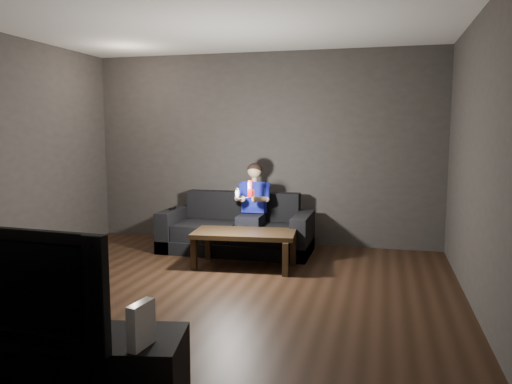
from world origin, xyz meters
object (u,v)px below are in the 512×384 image
(child, at_px, (252,202))
(sofa, at_px, (237,233))
(media_console, at_px, (40,384))
(coffee_table, at_px, (244,236))

(child, bearing_deg, sofa, 168.66)
(sofa, distance_m, media_console, 4.15)
(media_console, bearing_deg, sofa, 80.66)
(coffee_table, bearing_deg, child, 97.11)
(sofa, height_order, coffee_table, sofa)
(sofa, bearing_deg, child, -11.34)
(child, distance_m, coffee_table, 0.77)
(sofa, distance_m, child, 0.49)
(sofa, xyz_separation_m, child, (0.23, -0.05, 0.43))
(sofa, xyz_separation_m, coffee_table, (0.31, -0.75, 0.12))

